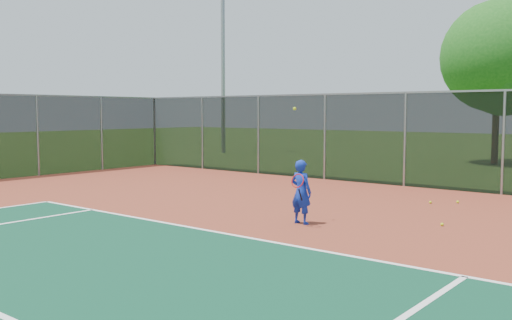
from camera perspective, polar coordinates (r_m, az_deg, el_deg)
The scene contains 10 objects.
ground at distance 7.39m, azimuth -3.29°, elevation -14.16°, with size 120.00×120.00×0.00m, color #2D5017.
court_apron at distance 8.91m, azimuth 5.52°, elevation -10.79°, with size 30.00×20.00×0.02m, color brown.
fence_back at distance 17.83m, azimuth 23.50°, elevation 1.73°, with size 30.00×0.06×3.03m.
tennis_player at distance 12.17m, azimuth 4.53°, elevation -3.18°, with size 0.59×0.59×2.49m.
practice_ball_0 at distance 15.57m, azimuth 17.05°, elevation -4.06°, with size 0.07×0.07×0.07m, color #BDDC19.
practice_ball_3 at distance 12.62m, azimuth 18.11°, elevation -6.14°, with size 0.07×0.07×0.07m, color #BDDC19.
practice_ball_4 at distance 15.84m, azimuth 19.52°, elevation -3.97°, with size 0.07×0.07×0.07m, color #BDDC19.
practice_ball_5 at distance 14.90m, azimuth 4.31°, elevation -4.25°, with size 0.07×0.07×0.07m, color #BDDC19.
floodlight_nw at distance 33.81m, azimuth -3.33°, elevation 12.06°, with size 0.90×0.40×11.77m.
tree_back_left at distance 28.26m, azimuth 23.18°, elevation 9.05°, with size 5.07×5.07×7.44m.
Camera 1 is at (4.69, -5.18, 2.41)m, focal length 40.00 mm.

